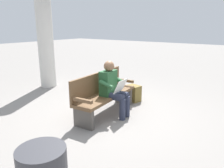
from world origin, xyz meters
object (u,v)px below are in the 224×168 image
support_pillar (45,33)px  person_seated (113,87)px  bench_near (103,93)px  backpack (134,93)px

support_pillar → person_seated: bearing=76.8°
bench_near → person_seated: person_seated is taller
person_seated → support_pillar: bearing=-108.2°
person_seated → backpack: size_ratio=2.85×
backpack → support_pillar: 3.28m
bench_near → backpack: size_ratio=4.44×
person_seated → support_pillar: (-0.71, -3.02, 1.03)m
person_seated → bench_near: bearing=-88.5°
bench_near → backpack: bearing=168.3°
backpack → person_seated: bearing=5.5°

